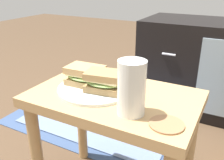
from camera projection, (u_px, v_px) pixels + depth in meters
side_table at (114, 117)px, 0.87m from camera, size 0.56×0.36×0.46m
tv_cabinet at (219, 69)px, 1.56m from camera, size 0.96×0.46×0.58m
area_rug at (102, 117)px, 1.57m from camera, size 1.09×0.71×0.01m
plate at (95, 88)px, 0.86m from camera, size 0.26×0.26×0.01m
sandwich_front at (85, 75)px, 0.88m from camera, size 0.14×0.10×0.07m
sandwich_back at (105, 81)px, 0.82m from camera, size 0.14×0.11×0.07m
beer_glass at (131, 88)px, 0.69m from camera, size 0.08×0.08×0.16m
coaster at (167, 124)px, 0.66m from camera, size 0.09×0.09×0.01m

